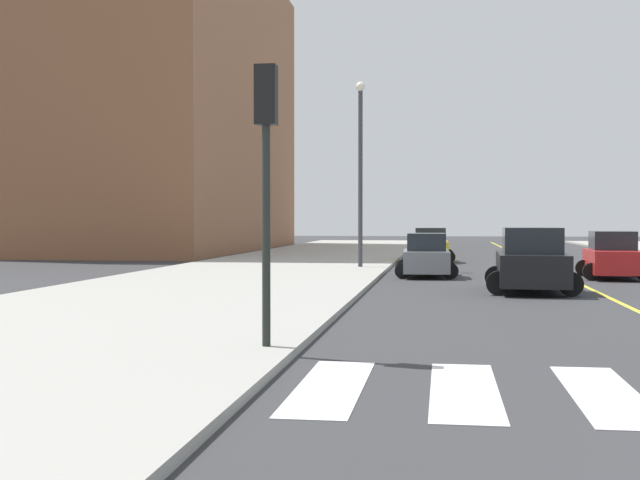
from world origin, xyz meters
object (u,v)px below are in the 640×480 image
object	(u,v)px
car_gray_second	(426,257)
car_red_fourth	(613,256)
car_black_nearest	(531,262)
street_lamp	(360,159)
car_yellow_third	(431,246)
traffic_light_far_corner	(266,149)

from	to	relation	value
car_gray_second	car_red_fourth	world-z (taller)	car_red_fourth
car_black_nearest	car_red_fourth	bearing A→B (deg)	63.13
street_lamp	car_red_fourth	bearing A→B (deg)	-22.34
car_yellow_third	car_red_fourth	xyz separation A→B (m)	(7.14, -11.79, -0.00)
car_yellow_third	car_black_nearest	bearing A→B (deg)	-80.46
car_yellow_third	street_lamp	bearing A→B (deg)	-112.56
traffic_light_far_corner	street_lamp	distance (m)	24.43
car_gray_second	traffic_light_far_corner	xyz separation A→B (m)	(-2.28, -20.01, 2.65)
car_gray_second	car_yellow_third	world-z (taller)	car_yellow_third
car_red_fourth	car_yellow_third	bearing A→B (deg)	-56.12
car_black_nearest	car_gray_second	xyz separation A→B (m)	(-3.40, 6.65, -0.14)
car_yellow_third	car_red_fourth	size ratio (longest dim) A/B	0.99
car_red_fourth	car_black_nearest	bearing A→B (deg)	63.87
car_black_nearest	car_gray_second	size ratio (longest dim) A/B	1.17
street_lamp	traffic_light_far_corner	bearing A→B (deg)	-88.25
car_black_nearest	car_red_fourth	distance (m)	7.79
car_black_nearest	traffic_light_far_corner	size ratio (longest dim) A/B	0.98
car_yellow_third	traffic_light_far_corner	bearing A→B (deg)	-94.89
car_gray_second	car_yellow_third	distance (m)	11.96
car_red_fourth	street_lamp	bearing A→B (deg)	-19.67
traffic_light_far_corner	car_black_nearest	bearing A→B (deg)	66.96
car_black_nearest	car_yellow_third	world-z (taller)	car_black_nearest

